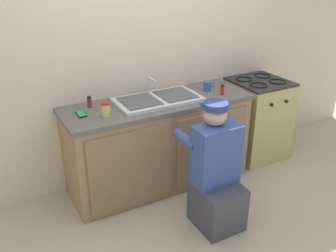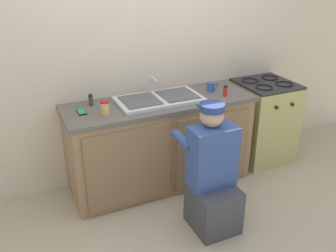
{
  "view_description": "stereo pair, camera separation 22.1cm",
  "coord_description": "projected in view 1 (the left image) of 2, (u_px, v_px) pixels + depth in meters",
  "views": [
    {
      "loc": [
        -1.49,
        -2.64,
        2.16
      ],
      "look_at": [
        0.0,
        0.1,
        0.71
      ],
      "focal_mm": 40.0,
      "sensor_mm": 36.0,
      "label": 1
    },
    {
      "loc": [
        -1.29,
        -2.74,
        2.16
      ],
      "look_at": [
        0.0,
        0.1,
        0.71
      ],
      "focal_mm": 40.0,
      "sensor_mm": 36.0,
      "label": 2
    }
  ],
  "objects": [
    {
      "name": "ground_plane",
      "position": [
        173.0,
        196.0,
        3.66
      ],
      "size": [
        12.0,
        12.0,
        0.0
      ],
      "primitive_type": "plane",
      "color": "tan"
    },
    {
      "name": "back_wall",
      "position": [
        141.0,
        56.0,
        3.65
      ],
      "size": [
        6.0,
        0.1,
        2.5
      ],
      "primitive_type": "cube",
      "color": "beige",
      "rests_on": "ground_plane"
    },
    {
      "name": "counter_cabinet",
      "position": [
        159.0,
        145.0,
        3.71
      ],
      "size": [
        1.78,
        0.62,
        0.85
      ],
      "color": "#997551",
      "rests_on": "ground_plane"
    },
    {
      "name": "countertop",
      "position": [
        158.0,
        103.0,
        3.53
      ],
      "size": [
        1.82,
        0.62,
        0.04
      ],
      "primitive_type": "cube",
      "color": "#5B5651",
      "rests_on": "counter_cabinet"
    },
    {
      "name": "sink_double_basin",
      "position": [
        158.0,
        99.0,
        3.52
      ],
      "size": [
        0.8,
        0.44,
        0.19
      ],
      "color": "silver",
      "rests_on": "countertop"
    },
    {
      "name": "stove_range",
      "position": [
        256.0,
        118.0,
        4.25
      ],
      "size": [
        0.58,
        0.62,
        0.91
      ],
      "color": "tan",
      "rests_on": "ground_plane"
    },
    {
      "name": "plumber_person",
      "position": [
        216.0,
        177.0,
        3.12
      ],
      "size": [
        0.42,
        0.61,
        1.1
      ],
      "color": "#3F3F47",
      "rests_on": "ground_plane"
    },
    {
      "name": "coffee_mug",
      "position": [
        207.0,
        86.0,
        3.78
      ],
      "size": [
        0.13,
        0.08,
        0.09
      ],
      "color": "#335699",
      "rests_on": "countertop"
    },
    {
      "name": "cell_phone",
      "position": [
        81.0,
        114.0,
        3.22
      ],
      "size": [
        0.07,
        0.14,
        0.01
      ],
      "color": "black",
      "rests_on": "countertop"
    },
    {
      "name": "condiment_jar",
      "position": [
        106.0,
        110.0,
        3.16
      ],
      "size": [
        0.07,
        0.07,
        0.13
      ],
      "color": "#DBB760",
      "rests_on": "countertop"
    },
    {
      "name": "spice_bottle_pepper",
      "position": [
        89.0,
        102.0,
        3.36
      ],
      "size": [
        0.04,
        0.04,
        0.1
      ],
      "color": "#513823",
      "rests_on": "countertop"
    },
    {
      "name": "spice_bottle_red",
      "position": [
        222.0,
        90.0,
        3.66
      ],
      "size": [
        0.04,
        0.04,
        0.1
      ],
      "color": "red",
      "rests_on": "countertop"
    }
  ]
}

